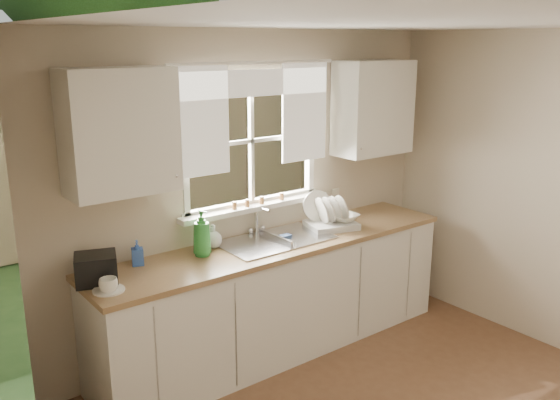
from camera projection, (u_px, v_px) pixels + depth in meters
room_walls at (477, 269)px, 3.14m from camera, size 3.62×4.02×2.50m
ceiling at (488, 21)px, 2.86m from camera, size 3.60×4.00×0.02m
window at (253, 162)px, 4.66m from camera, size 1.38×0.16×1.06m
curtains at (256, 105)px, 4.50m from camera, size 1.50×0.03×0.81m
base_cabinets at (278, 299)px, 4.68m from camera, size 3.00×0.62×0.87m
countertop at (278, 244)px, 4.57m from camera, size 3.04×0.65×0.04m
upper_cabinet_left at (120, 132)px, 3.75m from camera, size 0.70×0.33×0.80m
upper_cabinet_right at (373, 108)px, 5.10m from camera, size 0.70×0.33×0.80m
wall_outlet at (335, 195)px, 5.27m from camera, size 0.08×0.01×0.12m
sill_jars at (257, 201)px, 4.68m from camera, size 0.50×0.04×0.06m
sink at (275, 249)px, 4.60m from camera, size 0.88×0.52×0.40m
dish_rack at (330, 219)px, 4.88m from camera, size 0.46×0.39×0.30m
bowl at (344, 217)px, 4.91m from camera, size 0.26×0.26×0.06m
soap_bottle_a at (202, 233)px, 4.23m from camera, size 0.15×0.15×0.34m
soap_bottle_b at (137, 253)px, 4.07m from camera, size 0.10×0.10×0.18m
soap_bottle_c at (213, 236)px, 4.42m from camera, size 0.14×0.14×0.17m
saucer at (109, 290)px, 3.66m from camera, size 0.20×0.20×0.01m
cup at (108, 285)px, 3.63m from camera, size 0.14×0.14×0.09m
black_appliance at (96, 269)px, 3.77m from camera, size 0.32×0.30×0.19m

